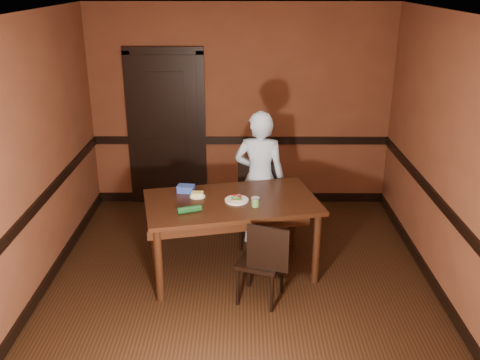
{
  "coord_description": "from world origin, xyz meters",
  "views": [
    {
      "loc": [
        0.03,
        -4.74,
        3.02
      ],
      "look_at": [
        0.0,
        0.35,
        1.05
      ],
      "focal_mm": 40.0,
      "sensor_mm": 36.0,
      "label": 1
    }
  ],
  "objects_px": {
    "food_tub": "(186,189)",
    "chair_near": "(260,260)",
    "chair_far": "(261,207)",
    "sauce_jar": "(255,202)",
    "sandwich_plate": "(237,199)",
    "cheese_saucer": "(197,195)",
    "dining_table": "(232,236)",
    "person": "(260,178)"
  },
  "relations": [
    {
      "from": "chair_far",
      "to": "food_tub",
      "type": "xyz_separation_m",
      "value": [
        -0.82,
        -0.38,
        0.38
      ]
    },
    {
      "from": "cheese_saucer",
      "to": "food_tub",
      "type": "height_order",
      "value": "food_tub"
    },
    {
      "from": "cheese_saucer",
      "to": "food_tub",
      "type": "xyz_separation_m",
      "value": [
        -0.13,
        0.13,
        0.02
      ]
    },
    {
      "from": "sandwich_plate",
      "to": "cheese_saucer",
      "type": "distance_m",
      "value": 0.43
    },
    {
      "from": "dining_table",
      "to": "sauce_jar",
      "type": "relative_size",
      "value": 18.3
    },
    {
      "from": "sauce_jar",
      "to": "food_tub",
      "type": "height_order",
      "value": "sauce_jar"
    },
    {
      "from": "chair_far",
      "to": "food_tub",
      "type": "distance_m",
      "value": 0.98
    },
    {
      "from": "sauce_jar",
      "to": "sandwich_plate",
      "type": "bearing_deg",
      "value": 144.15
    },
    {
      "from": "chair_far",
      "to": "person",
      "type": "distance_m",
      "value": 0.33
    },
    {
      "from": "person",
      "to": "sauce_jar",
      "type": "xyz_separation_m",
      "value": [
        -0.07,
        -0.85,
        0.07
      ]
    },
    {
      "from": "food_tub",
      "to": "chair_near",
      "type": "bearing_deg",
      "value": -35.64
    },
    {
      "from": "chair_far",
      "to": "food_tub",
      "type": "bearing_deg",
      "value": -143.23
    },
    {
      "from": "sandwich_plate",
      "to": "cheese_saucer",
      "type": "bearing_deg",
      "value": 165.24
    },
    {
      "from": "chair_near",
      "to": "food_tub",
      "type": "distance_m",
      "value": 1.18
    },
    {
      "from": "chair_far",
      "to": "chair_near",
      "type": "height_order",
      "value": "chair_far"
    },
    {
      "from": "chair_far",
      "to": "person",
      "type": "xyz_separation_m",
      "value": [
        -0.02,
        0.1,
        0.31
      ]
    },
    {
      "from": "sauce_jar",
      "to": "dining_table",
      "type": "bearing_deg",
      "value": 147.64
    },
    {
      "from": "chair_near",
      "to": "food_tub",
      "type": "xyz_separation_m",
      "value": [
        -0.78,
        0.77,
        0.43
      ]
    },
    {
      "from": "sandwich_plate",
      "to": "food_tub",
      "type": "relative_size",
      "value": 1.25
    },
    {
      "from": "sauce_jar",
      "to": "food_tub",
      "type": "relative_size",
      "value": 0.49
    },
    {
      "from": "dining_table",
      "to": "person",
      "type": "height_order",
      "value": "person"
    },
    {
      "from": "food_tub",
      "to": "dining_table",
      "type": "bearing_deg",
      "value": -15.21
    },
    {
      "from": "sauce_jar",
      "to": "food_tub",
      "type": "bearing_deg",
      "value": 153.1
    },
    {
      "from": "person",
      "to": "food_tub",
      "type": "bearing_deg",
      "value": 38.09
    },
    {
      "from": "dining_table",
      "to": "sandwich_plate",
      "type": "distance_m",
      "value": 0.43
    },
    {
      "from": "dining_table",
      "to": "cheese_saucer",
      "type": "xyz_separation_m",
      "value": [
        -0.36,
        0.09,
        0.43
      ]
    },
    {
      "from": "person",
      "to": "sandwich_plate",
      "type": "height_order",
      "value": "person"
    },
    {
      "from": "person",
      "to": "sauce_jar",
      "type": "bearing_deg",
      "value": 92.98
    },
    {
      "from": "dining_table",
      "to": "food_tub",
      "type": "xyz_separation_m",
      "value": [
        -0.49,
        0.22,
        0.45
      ]
    },
    {
      "from": "food_tub",
      "to": "person",
      "type": "bearing_deg",
      "value": 39.35
    },
    {
      "from": "dining_table",
      "to": "cheese_saucer",
      "type": "distance_m",
      "value": 0.57
    },
    {
      "from": "chair_near",
      "to": "person",
      "type": "bearing_deg",
      "value": -71.58
    },
    {
      "from": "chair_far",
      "to": "sauce_jar",
      "type": "bearing_deg",
      "value": -84.22
    },
    {
      "from": "dining_table",
      "to": "person",
      "type": "relative_size",
      "value": 1.1
    },
    {
      "from": "sandwich_plate",
      "to": "cheese_saucer",
      "type": "relative_size",
      "value": 1.49
    },
    {
      "from": "sauce_jar",
      "to": "cheese_saucer",
      "type": "bearing_deg",
      "value": 157.8
    },
    {
      "from": "sauce_jar",
      "to": "cheese_saucer",
      "type": "height_order",
      "value": "sauce_jar"
    },
    {
      "from": "chair_far",
      "to": "food_tub",
      "type": "height_order",
      "value": "chair_far"
    },
    {
      "from": "chair_near",
      "to": "food_tub",
      "type": "bearing_deg",
      "value": -24.88
    },
    {
      "from": "chair_far",
      "to": "food_tub",
      "type": "relative_size",
      "value": 4.97
    },
    {
      "from": "dining_table",
      "to": "cheese_saucer",
      "type": "relative_size",
      "value": 10.68
    },
    {
      "from": "chair_near",
      "to": "sauce_jar",
      "type": "height_order",
      "value": "sauce_jar"
    }
  ]
}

